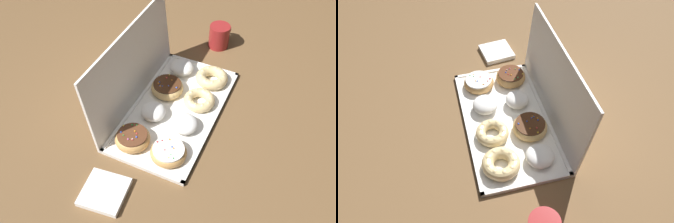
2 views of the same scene
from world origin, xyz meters
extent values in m
plane|color=brown|center=(0.00, 0.00, 0.00)|extent=(3.00, 3.00, 0.00)
cube|color=white|center=(0.00, 0.00, 0.01)|extent=(0.53, 0.29, 0.01)
cube|color=white|center=(0.00, -0.14, 0.01)|extent=(0.53, 0.01, 0.01)
cube|color=white|center=(0.00, 0.14, 0.01)|extent=(0.53, 0.01, 0.01)
cube|color=white|center=(-0.26, 0.00, 0.01)|extent=(0.01, 0.29, 0.01)
cube|color=white|center=(0.26, 0.00, 0.01)|extent=(0.01, 0.29, 0.01)
cube|color=white|center=(0.00, 0.16, 0.14)|extent=(0.53, 0.03, 0.29)
torus|color=tan|center=(-0.19, -0.06, 0.03)|extent=(0.11, 0.11, 0.03)
cylinder|color=white|center=(-0.19, -0.06, 0.04)|extent=(0.10, 0.10, 0.01)
sphere|color=orange|center=(-0.18, -0.07, 0.05)|extent=(0.00, 0.00, 0.00)
sphere|color=red|center=(-0.16, -0.05, 0.05)|extent=(0.00, 0.00, 0.00)
sphere|color=red|center=(-0.20, -0.05, 0.05)|extent=(0.00, 0.00, 0.00)
sphere|color=blue|center=(-0.18, -0.07, 0.05)|extent=(0.01, 0.01, 0.01)
sphere|color=green|center=(-0.22, -0.09, 0.05)|extent=(0.00, 0.00, 0.00)
sphere|color=green|center=(-0.21, -0.08, 0.05)|extent=(0.00, 0.00, 0.00)
sphere|color=red|center=(-0.18, -0.02, 0.05)|extent=(0.01, 0.01, 0.01)
sphere|color=yellow|center=(-0.22, -0.07, 0.05)|extent=(0.00, 0.00, 0.00)
sphere|color=yellow|center=(-0.16, -0.05, 0.05)|extent=(0.00, 0.00, 0.00)
sphere|color=red|center=(-0.17, -0.03, 0.05)|extent=(0.00, 0.00, 0.00)
ellipsoid|color=white|center=(-0.07, -0.06, 0.03)|extent=(0.09, 0.09, 0.04)
torus|color=#EACC8C|center=(0.06, -0.06, 0.03)|extent=(0.11, 0.11, 0.03)
sphere|color=#EACC8C|center=(0.10, -0.06, 0.04)|extent=(0.02, 0.02, 0.02)
sphere|color=#EACC8C|center=(0.09, -0.04, 0.04)|extent=(0.02, 0.02, 0.02)
sphere|color=#EACC8C|center=(0.07, -0.03, 0.04)|extent=(0.02, 0.02, 0.02)
sphere|color=#EACC8C|center=(0.05, -0.03, 0.04)|extent=(0.02, 0.02, 0.02)
sphere|color=#EACC8C|center=(0.03, -0.04, 0.04)|extent=(0.02, 0.02, 0.02)
sphere|color=#EACC8C|center=(0.02, -0.06, 0.04)|extent=(0.02, 0.02, 0.02)
sphere|color=#EACC8C|center=(0.03, -0.09, 0.04)|extent=(0.02, 0.02, 0.02)
sphere|color=#EACC8C|center=(0.05, -0.10, 0.04)|extent=(0.02, 0.02, 0.02)
sphere|color=#EACC8C|center=(0.07, -0.10, 0.04)|extent=(0.02, 0.02, 0.02)
sphere|color=#EACC8C|center=(0.09, -0.09, 0.04)|extent=(0.02, 0.02, 0.02)
torus|color=#EACC8C|center=(0.18, -0.06, 0.03)|extent=(0.12, 0.12, 0.04)
sphere|color=#EACC8C|center=(0.23, -0.06, 0.04)|extent=(0.02, 0.02, 0.02)
sphere|color=#EACC8C|center=(0.22, -0.04, 0.04)|extent=(0.02, 0.02, 0.02)
sphere|color=#EACC8C|center=(0.19, -0.02, 0.04)|extent=(0.02, 0.02, 0.02)
sphere|color=#EACC8C|center=(0.16, -0.03, 0.04)|extent=(0.02, 0.02, 0.02)
sphere|color=#EACC8C|center=(0.15, -0.05, 0.04)|extent=(0.02, 0.02, 0.02)
sphere|color=#EACC8C|center=(0.15, -0.08, 0.04)|extent=(0.02, 0.02, 0.02)
sphere|color=#EACC8C|center=(0.16, -0.10, 0.04)|extent=(0.02, 0.02, 0.02)
sphere|color=#EACC8C|center=(0.19, -0.10, 0.04)|extent=(0.02, 0.02, 0.02)
sphere|color=#EACC8C|center=(0.22, -0.09, 0.04)|extent=(0.02, 0.02, 0.02)
torus|color=tan|center=(-0.19, 0.07, 0.03)|extent=(0.11, 0.11, 0.04)
cylinder|color=#59331E|center=(-0.19, 0.07, 0.05)|extent=(0.10, 0.10, 0.01)
sphere|color=green|center=(-0.15, 0.07, 0.05)|extent=(0.01, 0.01, 0.01)
sphere|color=blue|center=(-0.20, 0.05, 0.05)|extent=(0.01, 0.01, 0.01)
sphere|color=blue|center=(-0.20, 0.10, 0.05)|extent=(0.01, 0.01, 0.01)
sphere|color=red|center=(-0.18, 0.05, 0.05)|extent=(0.01, 0.01, 0.01)
sphere|color=yellow|center=(-0.17, 0.11, 0.05)|extent=(0.00, 0.00, 0.00)
sphere|color=red|center=(-0.21, 0.05, 0.05)|extent=(0.00, 0.00, 0.00)
sphere|color=pink|center=(-0.21, 0.07, 0.05)|extent=(0.01, 0.01, 0.01)
sphere|color=orange|center=(-0.18, 0.06, 0.05)|extent=(0.01, 0.01, 0.01)
sphere|color=green|center=(-0.21, 0.09, 0.05)|extent=(0.00, 0.00, 0.00)
sphere|color=white|center=(-0.21, 0.06, 0.05)|extent=(0.01, 0.01, 0.01)
sphere|color=green|center=(-0.16, 0.08, 0.05)|extent=(0.01, 0.01, 0.01)
ellipsoid|color=white|center=(-0.06, 0.06, 0.03)|extent=(0.08, 0.08, 0.05)
torus|color=#E5B770|center=(0.07, 0.06, 0.03)|extent=(0.12, 0.12, 0.04)
cylinder|color=#472816|center=(0.07, 0.06, 0.05)|extent=(0.10, 0.10, 0.01)
sphere|color=orange|center=(0.05, 0.09, 0.05)|extent=(0.01, 0.01, 0.01)
sphere|color=blue|center=(0.06, 0.09, 0.05)|extent=(0.01, 0.01, 0.01)
sphere|color=yellow|center=(0.11, 0.08, 0.05)|extent=(0.01, 0.01, 0.01)
sphere|color=blue|center=(0.04, 0.08, 0.05)|extent=(0.01, 0.01, 0.01)
sphere|color=blue|center=(0.06, 0.06, 0.05)|extent=(0.00, 0.00, 0.00)
sphere|color=orange|center=(0.09, 0.06, 0.05)|extent=(0.00, 0.00, 0.00)
sphere|color=blue|center=(0.05, 0.08, 0.05)|extent=(0.00, 0.00, 0.00)
sphere|color=orange|center=(0.04, 0.08, 0.05)|extent=(0.01, 0.01, 0.01)
sphere|color=red|center=(0.09, 0.08, 0.05)|extent=(0.01, 0.01, 0.01)
sphere|color=blue|center=(0.06, 0.03, 0.05)|extent=(0.01, 0.01, 0.01)
ellipsoid|color=white|center=(0.19, 0.06, 0.03)|extent=(0.09, 0.09, 0.05)
cylinder|color=black|center=(0.42, -0.01, 0.09)|extent=(0.07, 0.07, 0.01)
cube|color=white|center=(-0.38, 0.05, 0.01)|extent=(0.14, 0.14, 0.02)
camera|label=1|loc=(-0.79, -0.33, 0.92)|focal=38.33mm
camera|label=2|loc=(0.72, -0.18, 0.88)|focal=34.85mm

